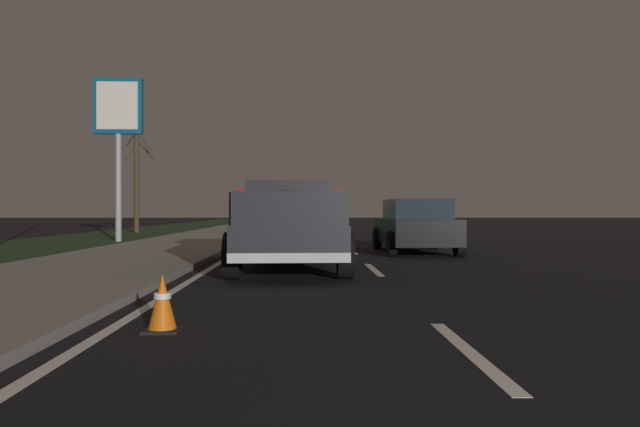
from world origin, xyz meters
name	(u,v)px	position (x,y,z in m)	size (l,w,h in m)	color
ground	(334,235)	(27.00, 0.00, 0.00)	(144.00, 144.00, 0.00)	black
sidewalk_shoulder	(219,234)	(27.00, 5.70, 0.06)	(108.00, 4.00, 0.12)	gray
grass_verge	(117,235)	(27.00, 10.70, 0.00)	(108.00, 6.00, 0.01)	#1E3819
lane_markings	(284,234)	(28.70, 2.55, 0.00)	(108.00, 3.54, 0.01)	silver
pickup_truck	(289,222)	(10.64, 1.75, 0.98)	(5.48, 2.39, 1.87)	#232328
sedan_green	(295,219)	(28.04, 1.92, 0.78)	(4.44, 2.08, 1.54)	#14592D
sedan_black	(415,226)	(15.08, -1.77, 0.78)	(4.41, 2.03, 1.54)	black
gas_price_sign	(118,119)	(21.28, 8.78, 4.81)	(0.27, 1.90, 6.44)	#99999E
bare_tree_far	(137,178)	(30.92, 10.89, 3.06)	(1.32, 1.47, 5.92)	#423323
traffic_cone_near	(163,303)	(4.45, 2.84, 0.28)	(0.36, 0.36, 0.58)	black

